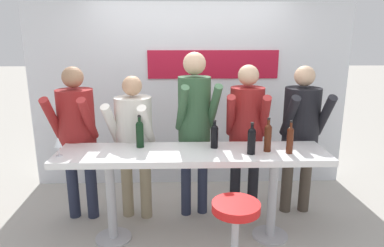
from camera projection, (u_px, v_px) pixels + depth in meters
name	position (u px, v px, depth m)	size (l,w,h in m)	color
ground_plane	(192.00, 237.00, 3.49)	(40.00, 40.00, 0.00)	#B2ADA3
back_wall	(190.00, 97.00, 4.55)	(4.17, 0.12, 2.41)	silver
tasting_table	(192.00, 165.00, 3.29)	(2.57, 0.58, 0.93)	white
bar_stool	(235.00, 231.00, 2.74)	(0.40, 0.40, 0.73)	#B2B2B7
person_far_left	(77.00, 128.00, 3.63)	(0.48, 0.57, 1.69)	#23283D
person_left	(134.00, 134.00, 3.66)	(0.53, 0.60, 1.60)	gray
person_center_left	(195.00, 117.00, 3.68)	(0.48, 0.61, 1.84)	#23283D
person_center	(246.00, 125.00, 3.71)	(0.48, 0.58, 1.70)	black
person_center_right	(301.00, 125.00, 3.76)	(0.47, 0.56, 1.69)	#473D33
wine_bottle_0	(140.00, 133.00, 3.34)	(0.08, 0.08, 0.32)	black
wine_bottle_1	(290.00, 139.00, 3.17)	(0.06, 0.06, 0.31)	#4C1E0F
wine_bottle_2	(252.00, 140.00, 3.15)	(0.08, 0.08, 0.30)	black
wine_bottle_3	(214.00, 135.00, 3.32)	(0.07, 0.07, 0.28)	black
wine_bottle_4	(268.00, 136.00, 3.22)	(0.07, 0.07, 0.33)	#4C1E0F
wine_glass_0	(58.00, 143.00, 3.09)	(0.07, 0.07, 0.18)	silver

